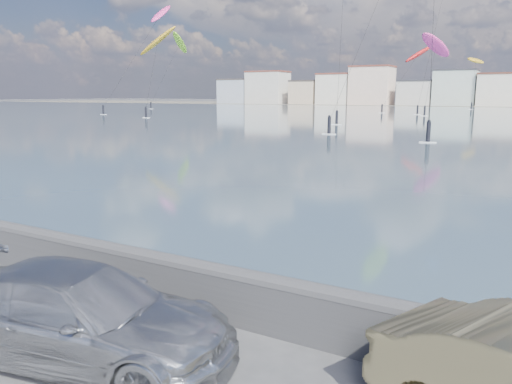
% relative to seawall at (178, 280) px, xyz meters
% --- Properties ---
extents(ground, '(700.00, 700.00, 0.00)m').
position_rel_seawall_xyz_m(ground, '(0.00, -2.70, -0.58)').
color(ground, '#333335').
rests_on(ground, ground).
extents(bay_water, '(500.00, 177.00, 0.00)m').
position_rel_seawall_xyz_m(bay_water, '(0.00, 88.80, -0.58)').
color(bay_water, '#384F64').
rests_on(bay_water, ground).
extents(seawall, '(400.00, 0.36, 1.08)m').
position_rel_seawall_xyz_m(seawall, '(0.00, 0.00, 0.00)').
color(seawall, '#28282B').
rests_on(seawall, ground).
extents(car_silver, '(5.39, 3.01, 1.47)m').
position_rel_seawall_xyz_m(car_silver, '(-0.15, -2.25, 0.16)').
color(car_silver, '#A6A8AC').
rests_on(car_silver, ground).
extents(kitesurfer_2, '(7.86, 20.91, 16.42)m').
position_rel_seawall_xyz_m(kitesurfer_2, '(-20.92, 118.09, 12.76)').
color(kitesurfer_2, red).
rests_on(kitesurfer_2, ground).
extents(kitesurfer_6, '(5.39, 17.90, 22.30)m').
position_rel_seawall_xyz_m(kitesurfer_6, '(-88.69, 113.93, 18.16)').
color(kitesurfer_6, '#8CD826').
rests_on(kitesurfer_6, ground).
extents(kitesurfer_9, '(6.17, 12.60, 16.58)m').
position_rel_seawall_xyz_m(kitesurfer_9, '(-13.71, 99.53, 12.88)').
color(kitesurfer_9, '#E5338C').
rests_on(kitesurfer_9, ground).
extents(kitesurfer_13, '(5.48, 19.30, 23.91)m').
position_rel_seawall_xyz_m(kitesurfer_13, '(-68.43, 81.34, 20.34)').
color(kitesurfer_13, '#E5338C').
rests_on(kitesurfer_13, ground).
extents(kitesurfer_14, '(5.72, 21.07, 14.91)m').
position_rel_seawall_xyz_m(kitesurfer_14, '(-12.30, 154.29, 12.96)').
color(kitesurfer_14, '#BF8C19').
rests_on(kitesurfer_14, ground).
extents(kitesurfer_15, '(9.03, 9.60, 16.96)m').
position_rel_seawall_xyz_m(kitesurfer_15, '(-57.64, 67.49, 13.05)').
color(kitesurfer_15, '#BF8C19').
rests_on(kitesurfer_15, ground).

